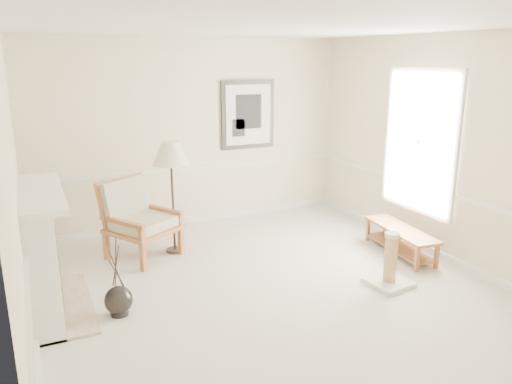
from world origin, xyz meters
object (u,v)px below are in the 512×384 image
scratching_post (390,269)px  floor_vase (119,301)px  bench (400,237)px  floor_lamp (171,156)px  armchair (136,215)px

scratching_post → floor_vase: bearing=168.0°
floor_vase → bench: size_ratio=0.66×
floor_lamp → floor_vase: bearing=-124.8°
armchair → scratching_post: armchair is taller
floor_vase → floor_lamp: size_ratio=0.56×
armchair → floor_lamp: size_ratio=0.73×
scratching_post → floor_lamp: bearing=133.1°
armchair → bench: armchair is taller
floor_vase → bench: bearing=1.3°
floor_vase → armchair: armchair is taller
floor_vase → floor_lamp: (1.03, 1.48, 1.18)m
armchair → floor_lamp: floor_lamp is taller
armchair → scratching_post: (2.47, -2.20, -0.36)m
bench → scratching_post: scratching_post is taller
floor_lamp → armchair: bearing=170.2°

